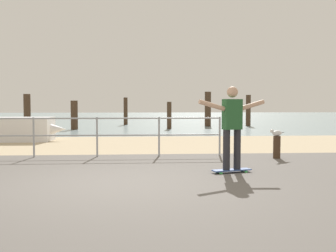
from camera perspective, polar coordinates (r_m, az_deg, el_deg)
The scene contains 14 objects.
ground_plane at distance 5.93m, azimuth -9.79°, elevation -10.35°, with size 24.00×10.00×0.04m, color #605B56.
beach_strip at distance 13.82m, azimuth -6.43°, elevation -2.62°, with size 24.00×6.00×0.04m, color tan.
sea_surface at distance 41.77m, azimuth -4.79°, elevation 1.22°, with size 72.00×50.00×0.04m, color #849EA3.
railing_fence at distance 10.72m, azimuth -18.80°, elevation -0.69°, with size 9.73×0.05×1.05m.
skateboard at distance 8.03m, azimuth 9.16°, elevation -6.31°, with size 0.82×0.41×0.08m.
skateboarder at distance 7.93m, azimuth 9.22°, elevation 0.48°, with size 1.42×0.48×1.65m.
bollard_short at distance 10.34m, azimuth 15.41°, elevation -3.01°, with size 0.18×0.18×0.59m, color #422D1E.
seagull at distance 10.30m, azimuth 15.38°, elevation -0.97°, with size 0.44×0.30×0.18m.
groyne_post_0 at distance 22.94m, azimuth -19.64°, elevation 1.93°, with size 0.37×0.37×1.95m, color #422D1E.
groyne_post_1 at distance 22.06m, azimuth -13.36°, elevation 1.52°, with size 0.38×0.38×1.59m, color #422D1E.
groyne_post_2 at distance 26.69m, azimuth -6.13°, elevation 2.13°, with size 0.27×0.27×1.84m, color #422D1E.
groyne_post_3 at distance 21.98m, azimuth 0.18°, elevation 1.52°, with size 0.25×0.25×1.53m, color #422D1E.
groyne_post_4 at distance 24.75m, azimuth 5.76°, elevation 2.43°, with size 0.39×0.39×2.17m, color #422D1E.
groyne_post_5 at distance 25.42m, azimuth 11.49°, elevation 2.18°, with size 0.30×0.30×1.98m, color #422D1E.
Camera 1 is at (0.60, -6.74, 1.38)m, focal length 42.29 mm.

